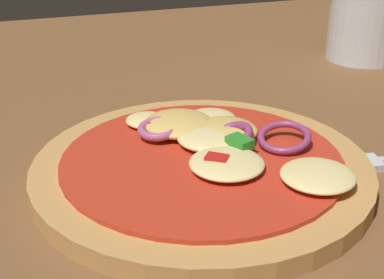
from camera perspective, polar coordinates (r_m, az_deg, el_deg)
dining_table at (r=0.40m, az=3.85°, el=-4.35°), size 1.45×0.96×0.03m
pizza at (r=0.38m, az=1.25°, el=-2.47°), size 0.22×0.22×0.03m
beer_glass at (r=0.64m, az=17.12°, el=12.53°), size 0.08×0.08×0.13m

